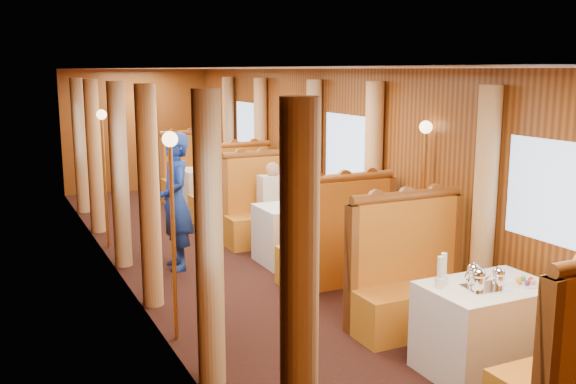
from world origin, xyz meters
TOP-DOWN VIEW (x-y plane):
  - floor at (0.00, 0.00)m, footprint 3.00×12.00m
  - ceiling at (0.00, 0.00)m, footprint 3.00×12.00m
  - wall_far at (0.00, 6.00)m, footprint 3.00×0.01m
  - wall_left at (-1.50, 0.00)m, footprint 0.01×12.00m
  - wall_right at (1.50, 0.00)m, footprint 0.01×12.00m
  - doorway_far at (0.00, 5.97)m, footprint 0.80×0.04m
  - table_near at (0.75, -3.50)m, footprint 1.05×0.72m
  - banquette_near_aft at (0.75, -2.49)m, footprint 1.30×0.55m
  - table_mid at (0.75, 0.00)m, footprint 1.05×0.72m
  - banquette_mid_fwd at (0.75, -1.01)m, footprint 1.30×0.55m
  - banquette_mid_aft at (0.75, 1.01)m, footprint 1.30×0.55m
  - table_far at (0.75, 3.50)m, footprint 1.05×0.72m
  - banquette_far_fwd at (0.75, 2.49)m, footprint 1.30×0.55m
  - banquette_far_aft at (0.75, 4.51)m, footprint 1.30×0.55m
  - tea_tray at (0.66, -3.56)m, footprint 0.37×0.30m
  - teapot_left at (0.55, -3.59)m, footprint 0.19×0.15m
  - teapot_right at (0.76, -3.59)m, footprint 0.20×0.18m
  - teapot_back at (0.63, -3.45)m, footprint 0.19×0.15m
  - fruit_plate at (1.02, -3.62)m, footprint 0.24×0.24m
  - cup_inboard at (0.34, -3.38)m, footprint 0.08×0.08m
  - cup_outboard at (0.42, -3.32)m, footprint 0.08×0.08m
  - rose_vase_mid at (0.77, -0.04)m, footprint 0.06×0.06m
  - rose_vase_far at (0.78, 3.50)m, footprint 0.06×0.06m
  - window_left_near at (-1.49, -3.50)m, footprint 0.01×1.20m
  - curtain_left_near_a at (-1.38, -4.28)m, footprint 0.22×0.22m
  - curtain_left_near_b at (-1.38, -2.72)m, footprint 0.22×0.22m
  - window_right_near at (1.49, -3.50)m, footprint 0.01×1.20m
  - curtain_right_near_b at (1.38, -2.72)m, footprint 0.22×0.22m
  - window_left_mid at (-1.49, 0.00)m, footprint 0.01×1.20m
  - curtain_left_mid_a at (-1.38, -0.78)m, footprint 0.22×0.22m
  - curtain_left_mid_b at (-1.38, 0.78)m, footprint 0.22×0.22m
  - window_right_mid at (1.49, 0.00)m, footprint 0.01×1.20m
  - curtain_right_mid_a at (1.38, -0.78)m, footprint 0.22×0.22m
  - curtain_right_mid_b at (1.38, 0.78)m, footprint 0.22×0.22m
  - window_left_far at (-1.49, 3.50)m, footprint 0.01×1.20m
  - curtain_left_far_a at (-1.38, 2.72)m, footprint 0.22×0.22m
  - curtain_left_far_b at (-1.38, 4.28)m, footprint 0.22×0.22m
  - window_right_far at (1.49, 3.50)m, footprint 0.01×1.20m
  - curtain_right_far_a at (1.38, 2.72)m, footprint 0.22×0.22m
  - curtain_right_far_b at (1.38, 4.28)m, footprint 0.22×0.22m
  - sconce_left_fore at (-1.40, -1.75)m, footprint 0.14×0.14m
  - sconce_right_fore at (1.40, -1.75)m, footprint 0.14×0.14m
  - sconce_left_aft at (-1.40, 1.75)m, footprint 0.14×0.14m
  - sconce_right_aft at (1.40, 1.75)m, footprint 0.14×0.14m
  - steward at (-0.78, 0.37)m, footprint 0.44×0.65m
  - passenger at (0.75, 0.78)m, footprint 0.40×0.44m

SIDE VIEW (x-z plane):
  - floor at x=0.00m, z-range -0.01..0.01m
  - table_near at x=0.75m, z-range 0.00..0.75m
  - table_mid at x=0.75m, z-range 0.00..0.75m
  - table_far at x=0.75m, z-range 0.00..0.75m
  - banquette_near_aft at x=0.75m, z-range -0.25..1.09m
  - banquette_mid_fwd at x=0.75m, z-range -0.25..1.09m
  - banquette_mid_aft at x=0.75m, z-range -0.25..1.09m
  - banquette_far_fwd at x=0.75m, z-range -0.25..1.09m
  - banquette_far_aft at x=0.75m, z-range -0.25..1.09m
  - passenger at x=0.75m, z-range 0.36..1.12m
  - tea_tray at x=0.66m, z-range 0.75..0.76m
  - fruit_plate at x=1.02m, z-range 0.74..0.80m
  - teapot_right at x=0.76m, z-range 0.75..0.89m
  - teapot_back at x=0.63m, z-range 0.75..0.89m
  - teapot_left at x=0.55m, z-range 0.75..0.90m
  - cup_inboard at x=0.34m, z-range 0.72..0.99m
  - cup_outboard at x=0.42m, z-range 0.72..0.99m
  - steward at x=-0.78m, z-range 0.00..1.73m
  - rose_vase_mid at x=0.77m, z-range 0.75..1.11m
  - rose_vase_far at x=0.78m, z-range 0.75..1.11m
  - doorway_far at x=0.00m, z-range 0.00..2.00m
  - curtain_left_near_a at x=-1.38m, z-range 0.00..2.35m
  - curtain_left_near_b at x=-1.38m, z-range 0.00..2.35m
  - curtain_right_near_b at x=1.38m, z-range 0.00..2.35m
  - curtain_left_mid_a at x=-1.38m, z-range 0.00..2.35m
  - curtain_left_mid_b at x=-1.38m, z-range 0.00..2.35m
  - curtain_right_mid_a at x=1.38m, z-range 0.00..2.35m
  - curtain_right_mid_b at x=1.38m, z-range 0.00..2.35m
  - curtain_left_far_a at x=-1.38m, z-range 0.00..2.35m
  - curtain_left_far_b at x=-1.38m, z-range 0.00..2.35m
  - curtain_right_far_a at x=1.38m, z-range 0.00..2.35m
  - curtain_right_far_b at x=1.38m, z-range 0.00..2.35m
  - wall_far at x=0.00m, z-range 0.00..2.50m
  - wall_left at x=-1.50m, z-range 0.00..2.50m
  - wall_right at x=1.50m, z-range 0.00..2.50m
  - sconce_left_fore at x=-1.40m, z-range 0.41..2.36m
  - sconce_right_fore at x=1.40m, z-range 0.41..2.36m
  - sconce_left_aft at x=-1.40m, z-range 0.41..2.36m
  - sconce_right_aft at x=1.40m, z-range 0.41..2.36m
  - window_left_near at x=-1.49m, z-range 1.00..1.90m
  - window_right_near at x=1.49m, z-range 1.00..1.90m
  - window_left_mid at x=-1.49m, z-range 1.00..1.90m
  - window_right_mid at x=1.49m, z-range 1.00..1.90m
  - window_left_far at x=-1.49m, z-range 1.00..1.90m
  - window_right_far at x=1.49m, z-range 1.00..1.90m
  - ceiling at x=0.00m, z-range 2.49..2.51m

